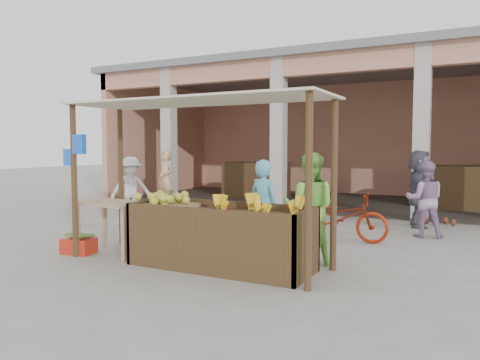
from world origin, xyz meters
The scene contains 19 objects.
ground centered at (0.00, 0.00, 0.00)m, with size 60.00×60.00×0.00m, color gray.
market_building centered at (0.05, 8.93, 2.70)m, with size 14.40×6.40×4.20m.
fruit_stall centered at (0.50, 0.00, 0.40)m, with size 2.60×0.95×0.80m, color #523B21.
stall_awning centered at (-0.01, 0.06, 1.98)m, with size 4.09×1.35×2.39m.
banana_heap centered at (1.06, -0.02, 0.90)m, with size 1.13×0.62×0.21m, color yellow, non-canonical shape.
melon_tray centered at (-0.42, -0.02, 0.90)m, with size 0.80×0.69×0.21m.
berry_heap centered at (0.46, -0.02, 0.87)m, with size 0.47×0.38×0.15m, color maroon.
side_table centered at (-1.44, -0.05, 0.70)m, with size 1.11×0.80×0.84m.
papaya_pile centered at (-1.44, -0.05, 0.94)m, with size 0.70×0.40×0.20m, color #428C2D, non-canonical shape.
red_crate centered at (-1.97, -0.28, 0.13)m, with size 0.48×0.35×0.25m, color #B62413.
plantain_bundle centered at (-1.97, -0.28, 0.29)m, with size 0.37×0.26×0.07m, color #527E2E, non-canonical shape.
produce_sacks centered at (2.95, 5.41, 0.31)m, with size 1.01×0.76×0.61m.
vendor_blue centered at (0.74, 0.96, 0.81)m, with size 0.61×0.44×1.61m, color #62C7E8.
vendor_green centered at (1.50, 0.88, 0.86)m, with size 0.83×0.48×1.72m, color #87D64D.
motorcycle centered at (1.50, 2.64, 0.46)m, with size 1.76×0.61×0.92m, color maroon.
shopper_a centered at (-3.66, 2.97, 0.80)m, with size 1.02×0.51×1.60m, color silver.
shopper_d centered at (2.56, 4.91, 0.87)m, with size 1.61×0.66×1.74m, color #4C4A57.
shopper_e centered at (-4.21, 5.08, 0.84)m, with size 0.62×0.47×1.68m, color tan.
shopper_f centered at (2.80, 3.76, 0.79)m, with size 0.77×0.44×1.58m, color #9D79A5.
Camera 1 is at (3.75, -5.66, 1.70)m, focal length 35.00 mm.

